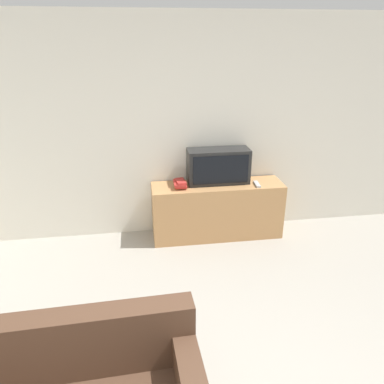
{
  "coord_description": "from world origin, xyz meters",
  "views": [
    {
      "loc": [
        -0.45,
        -1.32,
        2.32
      ],
      "look_at": [
        0.08,
        2.23,
        0.83
      ],
      "focal_mm": 35.0,
      "sensor_mm": 36.0,
      "label": 1
    }
  ],
  "objects_px": {
    "tv_stand": "(217,210)",
    "remote_on_stand": "(257,184)",
    "television": "(218,166)",
    "book_stack": "(180,184)"
  },
  "relations": [
    {
      "from": "television",
      "to": "remote_on_stand",
      "type": "distance_m",
      "value": 0.51
    },
    {
      "from": "tv_stand",
      "to": "remote_on_stand",
      "type": "bearing_deg",
      "value": -11.25
    },
    {
      "from": "tv_stand",
      "to": "remote_on_stand",
      "type": "height_order",
      "value": "remote_on_stand"
    },
    {
      "from": "book_stack",
      "to": "tv_stand",
      "type": "bearing_deg",
      "value": 3.39
    },
    {
      "from": "tv_stand",
      "to": "television",
      "type": "relative_size",
      "value": 2.15
    },
    {
      "from": "television",
      "to": "remote_on_stand",
      "type": "relative_size",
      "value": 3.81
    },
    {
      "from": "book_stack",
      "to": "remote_on_stand",
      "type": "relative_size",
      "value": 1.15
    },
    {
      "from": "television",
      "to": "book_stack",
      "type": "xyz_separation_m",
      "value": [
        -0.48,
        -0.1,
        -0.16
      ]
    },
    {
      "from": "tv_stand",
      "to": "television",
      "type": "distance_m",
      "value": 0.55
    },
    {
      "from": "television",
      "to": "book_stack",
      "type": "distance_m",
      "value": 0.51
    }
  ]
}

